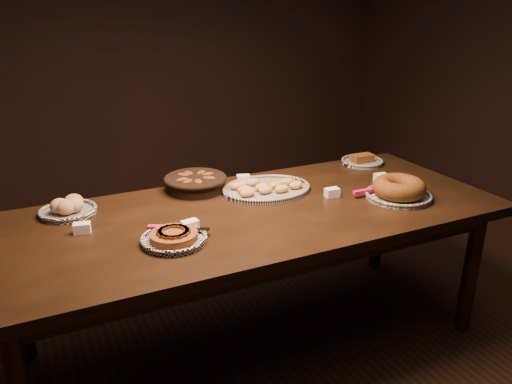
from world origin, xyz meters
name	(u,v)px	position (x,y,z in m)	size (l,w,h in m)	color
ground	(254,341)	(0.00, 0.00, 0.00)	(5.00, 5.00, 0.00)	black
buffet_table	(254,224)	(0.00, 0.00, 0.68)	(2.40, 1.00, 0.75)	black
apple_tart_plate	(174,237)	(-0.44, -0.16, 0.77)	(0.30, 0.28, 0.05)	white
madeleine_platter	(266,188)	(0.16, 0.20, 0.77)	(0.47, 0.38, 0.05)	black
bundt_cake_plate	(399,190)	(0.72, -0.17, 0.79)	(0.37, 0.33, 0.10)	black
croissant_basket	(195,181)	(-0.16, 0.38, 0.80)	(0.40, 0.40, 0.08)	black
bread_roll_plate	(68,208)	(-0.80, 0.33, 0.78)	(0.26, 0.26, 0.08)	white
loaf_plate	(362,161)	(0.91, 0.38, 0.77)	(0.25, 0.25, 0.06)	black
tent_cards	(255,198)	(0.05, 0.09, 0.77)	(1.65, 0.52, 0.04)	white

